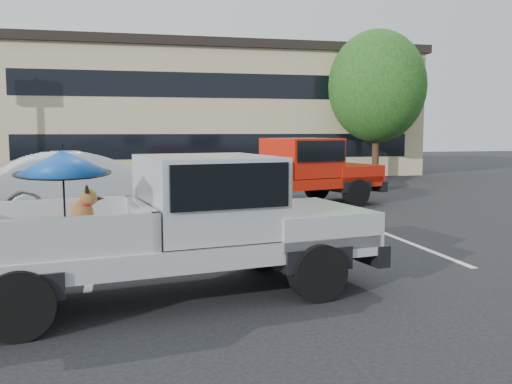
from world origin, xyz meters
TOP-DOWN VIEW (x-y plane):
  - ground at (0.00, 0.00)m, footprint 90.00×90.00m
  - stripe_left at (-3.00, 2.00)m, footprint 0.12×5.00m
  - stripe_right at (3.00, 2.00)m, footprint 0.12×5.00m
  - motel_building at (2.00, 20.99)m, footprint 20.40×8.40m
  - tree_right at (9.00, 16.00)m, footprint 4.46×4.46m
  - tree_back at (6.00, 24.00)m, footprint 4.68×4.68m
  - silver_pickup at (-1.62, -0.90)m, footprint 5.93×2.86m
  - red_pickup at (2.48, 7.45)m, footprint 6.36×3.67m
  - silver_sedan at (-3.35, 6.50)m, footprint 5.37×2.83m

SIDE VIEW (x-z plane):
  - ground at x=0.00m, z-range 0.00..0.00m
  - stripe_left at x=-3.00m, z-range 0.00..0.01m
  - stripe_right at x=3.00m, z-range 0.00..0.01m
  - silver_sedan at x=-3.35m, z-range 0.00..1.68m
  - silver_pickup at x=-1.62m, z-range 0.02..2.08m
  - red_pickup at x=2.48m, z-range 0.09..2.08m
  - motel_building at x=2.00m, z-range 0.06..6.36m
  - tree_right at x=9.00m, z-range 0.82..7.60m
  - tree_back at x=6.00m, z-range 0.86..7.97m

